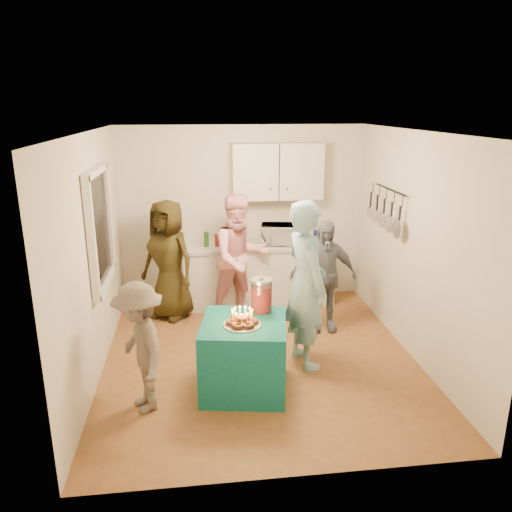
{
  "coord_description": "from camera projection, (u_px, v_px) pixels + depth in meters",
  "views": [
    {
      "loc": [
        -0.71,
        -5.26,
        2.87
      ],
      "look_at": [
        0.0,
        0.35,
        1.15
      ],
      "focal_mm": 35.0,
      "sensor_mm": 36.0,
      "label": 1
    }
  ],
  "objects": [
    {
      "name": "ceiling",
      "position": [
        260.0,
        132.0,
        5.15
      ],
      "size": [
        4.0,
        4.0,
        0.0
      ],
      "primitive_type": "plane",
      "color": "white",
      "rests_on": "floor"
    },
    {
      "name": "floor",
      "position": [
        260.0,
        357.0,
        5.91
      ],
      "size": [
        4.0,
        4.0,
        0.0
      ],
      "primitive_type": "plane",
      "color": "brown",
      "rests_on": "ground"
    },
    {
      "name": "right_wall",
      "position": [
        414.0,
        247.0,
        5.75
      ],
      "size": [
        4.0,
        4.0,
        0.0
      ],
      "primitive_type": "plane",
      "color": "silver",
      "rests_on": "floor"
    },
    {
      "name": "child_near_left",
      "position": [
        140.0,
        348.0,
        4.74
      ],
      "size": [
        0.75,
        0.96,
        1.3
      ],
      "primitive_type": "imported",
      "rotation": [
        0.0,
        0.0,
        -1.21
      ],
      "color": "#5A4F48",
      "rests_on": "floor"
    },
    {
      "name": "man_birthday",
      "position": [
        306.0,
        285.0,
        5.53
      ],
      "size": [
        0.6,
        0.78,
        1.91
      ],
      "primitive_type": "imported",
      "rotation": [
        0.0,
        0.0,
        1.79
      ],
      "color": "#91C1D4",
      "rests_on": "floor"
    },
    {
      "name": "punch_jar",
      "position": [
        261.0,
        296.0,
        5.27
      ],
      "size": [
        0.22,
        0.22,
        0.34
      ],
      "primitive_type": "cylinder",
      "color": "red",
      "rests_on": "party_table"
    },
    {
      "name": "upper_cabinet",
      "position": [
        277.0,
        171.0,
        7.16
      ],
      "size": [
        1.3,
        0.3,
        0.8
      ],
      "primitive_type": "cube",
      "color": "white",
      "rests_on": "back_wall"
    },
    {
      "name": "pot_rack",
      "position": [
        387.0,
        209.0,
        6.31
      ],
      "size": [
        0.12,
        1.0,
        0.6
      ],
      "primitive_type": "cube",
      "color": "black",
      "rests_on": "right_wall"
    },
    {
      "name": "woman_back_right",
      "position": [
        323.0,
        276.0,
        6.45
      ],
      "size": [
        0.88,
        0.39,
        1.49
      ],
      "primitive_type": "imported",
      "rotation": [
        0.0,
        0.0,
        -0.03
      ],
      "color": "black",
      "rests_on": "floor"
    },
    {
      "name": "counter",
      "position": [
        258.0,
        276.0,
        7.42
      ],
      "size": [
        2.2,
        0.58,
        0.86
      ],
      "primitive_type": "cube",
      "color": "white",
      "rests_on": "floor"
    },
    {
      "name": "countertop",
      "position": [
        258.0,
        246.0,
        7.29
      ],
      "size": [
        2.24,
        0.62,
        0.05
      ],
      "primitive_type": "cube",
      "color": "beige",
      "rests_on": "counter"
    },
    {
      "name": "window_night",
      "position": [
        99.0,
        229.0,
        5.53
      ],
      "size": [
        0.04,
        1.0,
        1.2
      ],
      "primitive_type": "cube",
      "color": "black",
      "rests_on": "left_wall"
    },
    {
      "name": "back_wall",
      "position": [
        242.0,
        214.0,
        7.43
      ],
      "size": [
        3.6,
        3.6,
        0.0
      ],
      "primitive_type": "plane",
      "color": "silver",
      "rests_on": "floor"
    },
    {
      "name": "party_table",
      "position": [
        244.0,
        356.0,
        5.16
      ],
      "size": [
        0.98,
        0.98,
        0.76
      ],
      "primitive_type": "cube",
      "rotation": [
        0.0,
        0.0,
        -0.16
      ],
      "color": "#0E615B",
      "rests_on": "floor"
    },
    {
      "name": "left_wall",
      "position": [
        93.0,
        258.0,
        5.32
      ],
      "size": [
        4.0,
        4.0,
        0.0
      ],
      "primitive_type": "plane",
      "color": "silver",
      "rests_on": "floor"
    },
    {
      "name": "donut_cake",
      "position": [
        242.0,
        317.0,
        4.95
      ],
      "size": [
        0.38,
        0.38,
        0.18
      ],
      "primitive_type": null,
      "color": "#381C0C",
      "rests_on": "party_table"
    },
    {
      "name": "woman_back_center",
      "position": [
        240.0,
        258.0,
        6.76
      ],
      "size": [
        1.03,
        0.92,
        1.75
      ],
      "primitive_type": "imported",
      "rotation": [
        0.0,
        0.0,
        0.35
      ],
      "color": "pink",
      "rests_on": "floor"
    },
    {
      "name": "woman_back_left",
      "position": [
        169.0,
        260.0,
        6.83
      ],
      "size": [
        0.97,
        0.91,
        1.67
      ],
      "primitive_type": "imported",
      "rotation": [
        0.0,
        0.0,
        -0.63
      ],
      "color": "#4E4216",
      "rests_on": "floor"
    },
    {
      "name": "microwave",
      "position": [
        279.0,
        234.0,
        7.28
      ],
      "size": [
        0.58,
        0.44,
        0.29
      ],
      "primitive_type": "imported",
      "rotation": [
        0.0,
        0.0,
        -0.17
      ],
      "color": "white",
      "rests_on": "countertop"
    }
  ]
}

